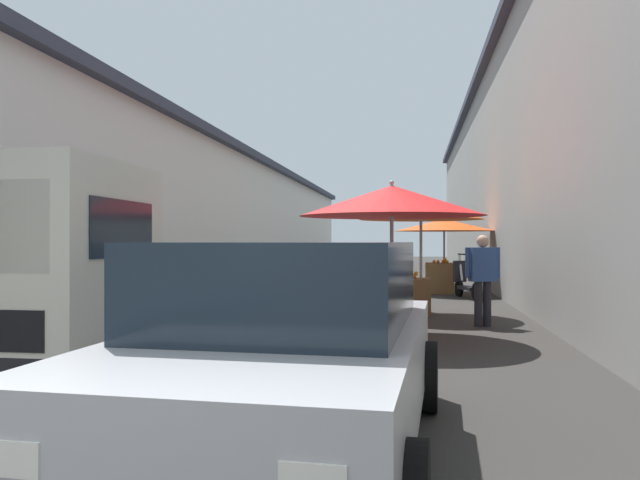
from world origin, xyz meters
name	(u,v)px	position (x,y,z in m)	size (l,w,h in m)	color
ground	(342,302)	(13.50, 0.00, 0.00)	(90.00, 90.00, 0.00)	#33302D
building_left_whitewash	(102,213)	(15.75, 7.37, 2.29)	(49.80, 7.50, 4.56)	silver
building_right_concrete	(637,163)	(15.75, -7.37, 3.46)	(49.80, 7.50, 6.91)	gray
fruit_stall_near_right	(420,221)	(11.16, -1.80, 1.86)	(2.42, 2.42, 2.39)	#9E9EA3
fruit_stall_mid_lane	(391,213)	(8.21, -1.35, 1.89)	(2.79, 2.79, 2.37)	#9E9EA3
fruit_stall_far_left	(443,234)	(16.60, -2.52, 1.67)	(2.83, 2.83, 2.17)	#9E9EA3
hatchback_car	(291,347)	(2.98, -0.86, 0.74)	(3.99, 2.08, 1.45)	#ADAFB5
delivery_truck	(66,287)	(4.08, 1.44, 1.04)	(4.94, 2.01, 2.08)	black
vendor_by_crates	(149,277)	(7.67, 2.27, 0.91)	(0.64, 0.24, 1.59)	navy
vendor_in_shade	(483,274)	(9.71, -2.85, 0.90)	(0.33, 0.60, 1.57)	#232328
parked_scooter	(467,281)	(14.92, -3.04, 0.45)	(1.65, 0.62, 1.14)	black
plastic_stool	(309,288)	(13.52, 0.82, 0.33)	(0.30, 0.30, 0.43)	#194CB2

